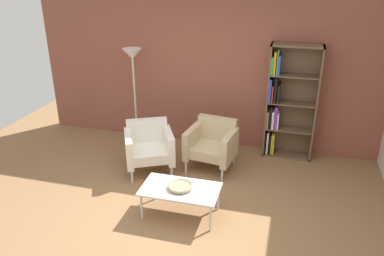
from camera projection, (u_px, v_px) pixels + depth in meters
ground_plane at (174, 221)px, 4.92m from camera, size 8.32×8.32×0.00m
brick_back_panel at (215, 64)px, 6.51m from camera, size 6.40×0.12×2.90m
bookshelf_tall at (286, 103)px, 6.24m from camera, size 0.80×0.30×1.90m
coffee_table_low at (180, 190)px, 4.90m from camera, size 1.00×0.56×0.40m
decorative_bowl at (180, 186)px, 4.87m from camera, size 0.32×0.32×0.05m
armchair_near_window at (212, 143)px, 6.05m from camera, size 0.80×0.75×0.78m
armchair_corner_red at (149, 146)px, 5.96m from camera, size 0.92×0.89×0.78m
floor_lamp_torchiere at (133, 66)px, 6.42m from camera, size 0.32×0.32×1.74m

